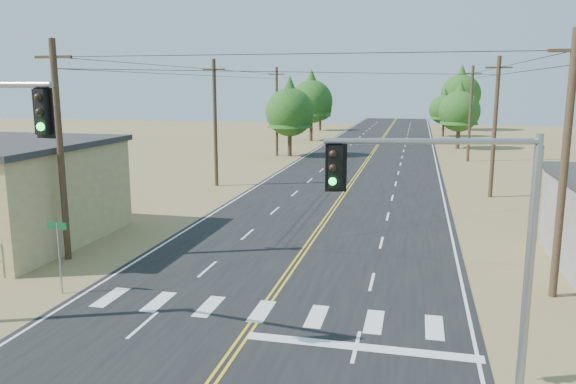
% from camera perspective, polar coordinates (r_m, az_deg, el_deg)
% --- Properties ---
extents(road, '(15.00, 200.00, 0.02)m').
position_cam_1_polar(road, '(41.33, 5.56, -0.38)').
color(road, black).
rests_on(road, ground).
extents(utility_pole_left_near, '(1.80, 0.30, 10.00)m').
position_cam_1_polar(utility_pole_left_near, '(27.34, -22.13, 3.99)').
color(utility_pole_left_near, '#4C3826').
rests_on(utility_pole_left_near, ground).
extents(utility_pole_left_mid, '(1.80, 0.30, 10.00)m').
position_cam_1_polar(utility_pole_left_mid, '(45.13, -7.41, 7.06)').
color(utility_pole_left_mid, '#4C3826').
rests_on(utility_pole_left_mid, ground).
extents(utility_pole_left_far, '(1.80, 0.30, 10.00)m').
position_cam_1_polar(utility_pole_left_far, '(64.23, -1.15, 8.23)').
color(utility_pole_left_far, '#4C3826').
rests_on(utility_pole_left_far, ground).
extents(utility_pole_right_near, '(1.80, 0.30, 10.00)m').
position_cam_1_polar(utility_pole_right_near, '(23.03, 26.28, 2.53)').
color(utility_pole_right_near, '#4C3826').
rests_on(utility_pole_right_near, ground).
extents(utility_pole_right_mid, '(1.80, 0.30, 10.00)m').
position_cam_1_polar(utility_pole_right_mid, '(42.65, 20.27, 6.28)').
color(utility_pole_right_mid, '#4C3826').
rests_on(utility_pole_right_mid, ground).
extents(utility_pole_right_far, '(1.80, 0.30, 10.00)m').
position_cam_1_polar(utility_pole_right_far, '(62.51, 18.04, 7.64)').
color(utility_pole_right_far, '#4C3826').
rests_on(utility_pole_right_far, ground).
extents(signal_mast_right, '(5.11, 1.40, 6.87)m').
position_cam_1_polar(signal_mast_right, '(14.37, 18.21, -3.34)').
color(signal_mast_right, gray).
rests_on(signal_mast_right, ground).
extents(street_sign, '(0.85, 0.07, 2.86)m').
position_cam_1_polar(street_sign, '(23.33, -22.27, -5.11)').
color(street_sign, gray).
rests_on(street_sign, ground).
extents(tree_left_near, '(5.45, 5.45, 9.08)m').
position_cam_1_polar(tree_left_near, '(63.92, 0.18, 8.61)').
color(tree_left_near, '#3F2D1E').
rests_on(tree_left_near, ground).
extents(tree_left_mid, '(6.18, 6.18, 10.30)m').
position_cam_1_polar(tree_left_mid, '(82.06, 2.39, 9.61)').
color(tree_left_mid, '#3F2D1E').
rests_on(tree_left_mid, ground).
extents(tree_left_far, '(4.14, 4.14, 6.89)m').
position_cam_1_polar(tree_left_far, '(101.25, 3.30, 8.64)').
color(tree_left_far, '#3F2D1E').
rests_on(tree_left_far, ground).
extents(tree_right_near, '(5.16, 5.16, 8.60)m').
position_cam_1_polar(tree_right_near, '(74.87, 17.05, 8.24)').
color(tree_right_near, '#3F2D1E').
rests_on(tree_right_near, ground).
extents(tree_right_mid, '(4.61, 4.61, 7.68)m').
position_cam_1_polar(tree_right_mid, '(92.29, 15.60, 8.36)').
color(tree_right_mid, '#3F2D1E').
rests_on(tree_right_mid, ground).
extents(tree_right_far, '(7.00, 7.00, 11.66)m').
position_cam_1_polar(tree_right_far, '(106.48, 17.17, 9.86)').
color(tree_right_far, '#3F2D1E').
rests_on(tree_right_far, ground).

